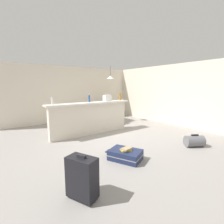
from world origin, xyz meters
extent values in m
cube|color=gray|center=(0.00, 0.00, -0.03)|extent=(13.00, 13.00, 0.05)
cube|color=silver|center=(0.00, 3.05, 1.25)|extent=(6.60, 0.10, 2.50)
cube|color=silver|center=(3.05, 0.30, 1.25)|extent=(0.10, 6.00, 2.50)
cube|color=silver|center=(-0.43, 0.53, 0.52)|extent=(2.80, 0.20, 1.03)
cube|color=white|center=(-0.43, 0.53, 1.06)|extent=(2.96, 0.40, 0.05)
cylinder|color=silver|center=(-1.68, 0.54, 1.19)|extent=(0.06, 0.06, 0.21)
cylinder|color=#284C89|center=(-0.45, 0.57, 1.20)|extent=(0.06, 0.06, 0.23)
cylinder|color=#9E661E|center=(0.82, 0.53, 1.22)|extent=(0.07, 0.07, 0.27)
cube|color=silver|center=(0.25, 0.54, 1.19)|extent=(0.26, 0.18, 0.22)
cube|color=#4C331E|center=(1.22, 1.83, 0.72)|extent=(1.10, 0.80, 0.04)
cylinder|color=#4C331E|center=(0.73, 1.49, 0.35)|extent=(0.06, 0.06, 0.70)
cylinder|color=#4C331E|center=(1.71, 1.49, 0.35)|extent=(0.06, 0.06, 0.70)
cylinder|color=#4C331E|center=(0.73, 2.17, 0.35)|extent=(0.06, 0.06, 0.70)
cylinder|color=#4C331E|center=(1.71, 2.17, 0.35)|extent=(0.06, 0.06, 0.70)
cube|color=black|center=(1.17, 1.22, 0.43)|extent=(0.40, 0.40, 0.04)
cube|color=black|center=(1.17, 1.40, 0.69)|extent=(0.40, 0.04, 0.48)
cylinder|color=black|center=(1.01, 1.06, 0.21)|extent=(0.04, 0.04, 0.41)
cylinder|color=black|center=(1.33, 1.06, 0.21)|extent=(0.04, 0.04, 0.41)
cylinder|color=black|center=(1.01, 1.38, 0.21)|extent=(0.04, 0.04, 0.41)
cylinder|color=black|center=(1.33, 1.38, 0.21)|extent=(0.04, 0.04, 0.41)
cube|color=black|center=(1.22, 2.48, 0.43)|extent=(0.47, 0.47, 0.04)
cube|color=black|center=(1.25, 2.30, 0.69)|extent=(0.40, 0.12, 0.48)
cylinder|color=black|center=(1.34, 2.67, 0.21)|extent=(0.04, 0.04, 0.41)
cylinder|color=black|center=(1.03, 2.60, 0.21)|extent=(0.04, 0.04, 0.41)
cylinder|color=black|center=(1.41, 2.36, 0.21)|extent=(0.04, 0.04, 0.41)
cylinder|color=black|center=(1.09, 2.29, 0.21)|extent=(0.04, 0.04, 0.41)
cylinder|color=black|center=(1.24, 1.74, 2.27)|extent=(0.01, 0.01, 0.46)
cone|color=white|center=(1.24, 1.74, 1.99)|extent=(0.34, 0.34, 0.14)
sphere|color=white|center=(1.24, 1.74, 1.91)|extent=(0.07, 0.07, 0.07)
cube|color=#1E284C|center=(-0.79, -1.67, 0.11)|extent=(0.72, 0.82, 0.22)
cube|color=gray|center=(-0.79, -1.67, 0.11)|extent=(0.74, 0.84, 0.02)
cube|color=#2D2D33|center=(-0.96, -1.30, 0.11)|extent=(0.22, 0.20, 0.02)
cylinder|color=slate|center=(1.24, -2.16, 0.15)|extent=(0.57, 0.51, 0.30)
cube|color=black|center=(1.24, -2.16, 0.32)|extent=(0.19, 0.13, 0.04)
cube|color=black|center=(-2.13, -2.27, 0.33)|extent=(0.40, 0.50, 0.60)
cylinder|color=black|center=(-2.21, -2.10, 0.03)|extent=(0.05, 0.07, 0.06)
cylinder|color=black|center=(-2.05, -2.45, 0.03)|extent=(0.05, 0.07, 0.06)
cube|color=#232328|center=(-2.13, -2.27, 0.65)|extent=(0.09, 0.14, 0.04)
cube|color=gold|center=(-0.80, -1.70, 0.23)|extent=(0.26, 0.22, 0.03)
cube|color=tan|center=(-0.78, -1.70, 0.27)|extent=(0.24, 0.19, 0.03)
camera|label=1|loc=(-3.07, -4.30, 1.63)|focal=26.40mm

